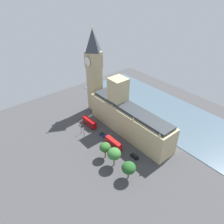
{
  "coord_description": "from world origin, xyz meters",
  "views": [
    {
      "loc": [
        67.4,
        68.49,
        77.88
      ],
      "look_at": [
        1.0,
        -11.64,
        9.32
      ],
      "focal_mm": 34.32,
      "sensor_mm": 36.0,
      "label": 1
    }
  ],
  "objects": [
    {
      "name": "parliament_building",
      "position": [
        -1.99,
        -1.71,
        9.53
      ],
      "size": [
        12.4,
        55.6,
        30.29
      ],
      "color": "tan",
      "rests_on": "ground"
    },
    {
      "name": "plane_tree_opposite_hall",
      "position": [
        20.81,
        23.65,
        6.4
      ],
      "size": [
        6.28,
        6.28,
        9.1
      ],
      "color": "brown",
      "rests_on": "ground"
    },
    {
      "name": "river_thames",
      "position": [
        -35.04,
        0.0,
        0.12
      ],
      "size": [
        42.9,
        128.67,
        0.25
      ],
      "primitive_type": "cube",
      "color": "#475B6B",
      "rests_on": "ground"
    },
    {
      "name": "car_blue_by_river_gate",
      "position": [
        11.65,
        -7.14,
        0.89
      ],
      "size": [
        2.01,
        4.41,
        1.74
      ],
      "rotation": [
        0.0,
        0.0,
        0.02
      ],
      "color": "navy",
      "rests_on": "ground"
    },
    {
      "name": "plane_tree_near_tower",
      "position": [
        20.7,
        6.87,
        6.42
      ],
      "size": [
        5.51,
        5.51,
        8.8
      ],
      "color": "brown",
      "rests_on": "ground"
    },
    {
      "name": "double_decker_bus_leading",
      "position": [
        11.96,
        -19.44,
        2.63
      ],
      "size": [
        3.04,
        10.61,
        4.75
      ],
      "rotation": [
        0.0,
        0.0,
        3.19
      ],
      "color": "#B20C0F",
      "rests_on": "ground"
    },
    {
      "name": "car_black_corner",
      "position": [
        9.81,
        16.62,
        0.89
      ],
      "size": [
        1.89,
        4.67,
        1.74
      ],
      "rotation": [
        0.0,
        0.0,
        3.16
      ],
      "color": "black",
      "rests_on": "ground"
    },
    {
      "name": "street_lamp_under_trees",
      "position": [
        20.21,
        -12.84,
        4.5
      ],
      "size": [
        0.56,
        0.56,
        6.46
      ],
      "color": "black",
      "rests_on": "ground"
    },
    {
      "name": "pedestrian_far_end",
      "position": [
        7.13,
        -4.46,
        0.68
      ],
      "size": [
        0.64,
        0.62,
        1.51
      ],
      "rotation": [
        0.0,
        0.0,
        5.43
      ],
      "color": "gray",
      "rests_on": "ground"
    },
    {
      "name": "ground_plane",
      "position": [
        0.0,
        0.0,
        0.0
      ],
      "size": [
        142.97,
        142.97,
        0.0
      ],
      "primitive_type": "plane",
      "color": "#424244"
    },
    {
      "name": "double_decker_bus_trailing",
      "position": [
        12.91,
        4.02,
        2.63
      ],
      "size": [
        2.86,
        10.56,
        4.75
      ],
      "rotation": [
        0.0,
        0.0,
        3.17
      ],
      "color": "red",
      "rests_on": "ground"
    },
    {
      "name": "plane_tree_midblock",
      "position": [
        20.77,
        13.74,
        7.33
      ],
      "size": [
        6.44,
        6.44,
        10.1
      ],
      "color": "brown",
      "rests_on": "ground"
    },
    {
      "name": "clock_tower",
      "position": [
        -2.66,
        -33.27,
        27.23
      ],
      "size": [
        8.29,
        8.29,
        52.65
      ],
      "color": "tan",
      "rests_on": "ground"
    },
    {
      "name": "street_lamp_kerbside",
      "position": [
        19.77,
        -16.52,
        4.22
      ],
      "size": [
        0.56,
        0.56,
        6.0
      ],
      "color": "black",
      "rests_on": "ground"
    }
  ]
}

